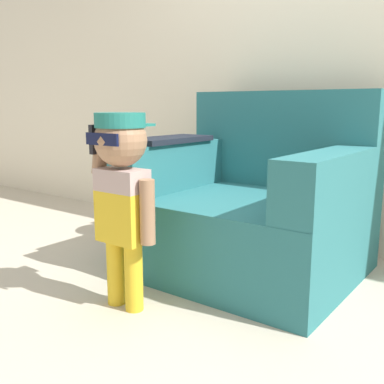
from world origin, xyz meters
TOP-DOWN VIEW (x-y plane):
  - ground_plane at (0.00, 0.00)m, footprint 10.00×10.00m
  - wall_back at (0.00, 0.69)m, footprint 10.00×0.05m
  - armchair at (-0.20, 0.06)m, footprint 1.17×1.02m
  - person_child at (-0.41, -0.74)m, footprint 0.36×0.27m
  - side_table at (-1.06, 0.14)m, footprint 0.32×0.32m

SIDE VIEW (x-z plane):
  - ground_plane at x=0.00m, z-range 0.00..0.00m
  - side_table at x=-1.06m, z-range 0.05..0.55m
  - armchair at x=-0.20m, z-range -0.15..0.85m
  - person_child at x=-0.41m, z-range 0.15..1.03m
  - wall_back at x=0.00m, z-range 0.00..2.60m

